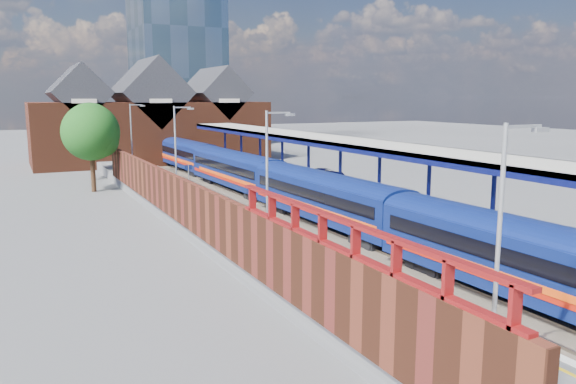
% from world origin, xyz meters
% --- Properties ---
extents(ground, '(240.00, 240.00, 0.00)m').
position_xyz_m(ground, '(0.00, 30.00, 0.00)').
color(ground, '#5B5B5E').
rests_on(ground, ground).
extents(ballast_bed, '(6.00, 76.00, 0.06)m').
position_xyz_m(ballast_bed, '(0.00, 20.00, 0.03)').
color(ballast_bed, '#473D33').
rests_on(ballast_bed, ground).
extents(rails, '(4.51, 76.00, 0.14)m').
position_xyz_m(rails, '(0.00, 20.00, 0.12)').
color(rails, slate).
rests_on(rails, ground).
extents(left_platform, '(5.00, 76.00, 1.00)m').
position_xyz_m(left_platform, '(-5.50, 20.00, 0.50)').
color(left_platform, '#565659').
rests_on(left_platform, ground).
extents(right_platform, '(6.00, 76.00, 1.00)m').
position_xyz_m(right_platform, '(6.00, 20.00, 0.50)').
color(right_platform, '#565659').
rests_on(right_platform, ground).
extents(coping_left, '(0.30, 76.00, 0.05)m').
position_xyz_m(coping_left, '(-3.15, 20.00, 1.02)').
color(coping_left, silver).
rests_on(coping_left, left_platform).
extents(coping_right, '(0.30, 76.00, 0.05)m').
position_xyz_m(coping_right, '(3.15, 20.00, 1.02)').
color(coping_right, silver).
rests_on(coping_right, right_platform).
extents(yellow_line, '(0.14, 76.00, 0.01)m').
position_xyz_m(yellow_line, '(-3.75, 20.00, 1.01)').
color(yellow_line, yellow).
rests_on(yellow_line, left_platform).
extents(train, '(3.19, 65.96, 3.45)m').
position_xyz_m(train, '(1.49, 22.33, 2.12)').
color(train, navy).
rests_on(train, ground).
extents(canopy, '(4.50, 52.00, 4.48)m').
position_xyz_m(canopy, '(5.48, 21.95, 5.25)').
color(canopy, '#0E1352').
rests_on(canopy, right_platform).
extents(lamp_post_a, '(1.48, 0.18, 7.00)m').
position_xyz_m(lamp_post_a, '(-6.36, -8.00, 4.99)').
color(lamp_post_a, '#A5A8AA').
rests_on(lamp_post_a, left_platform).
extents(lamp_post_b, '(1.48, 0.18, 7.00)m').
position_xyz_m(lamp_post_b, '(-6.36, 6.00, 4.99)').
color(lamp_post_b, '#A5A8AA').
rests_on(lamp_post_b, left_platform).
extents(lamp_post_c, '(1.48, 0.18, 7.00)m').
position_xyz_m(lamp_post_c, '(-6.36, 22.00, 4.99)').
color(lamp_post_c, '#A5A8AA').
rests_on(lamp_post_c, left_platform).
extents(lamp_post_d, '(1.48, 0.18, 7.00)m').
position_xyz_m(lamp_post_d, '(-6.36, 38.00, 4.99)').
color(lamp_post_d, '#A5A8AA').
rests_on(lamp_post_d, left_platform).
extents(platform_sign, '(0.55, 0.08, 2.50)m').
position_xyz_m(platform_sign, '(-5.00, 24.00, 2.69)').
color(platform_sign, '#A5A8AA').
rests_on(platform_sign, left_platform).
extents(brick_wall, '(0.35, 50.00, 3.86)m').
position_xyz_m(brick_wall, '(-8.10, 13.54, 2.45)').
color(brick_wall, '#572717').
rests_on(brick_wall, left_platform).
extents(station_building, '(30.00, 12.12, 13.78)m').
position_xyz_m(station_building, '(0.00, 58.00, 5.45)').
color(station_building, '#572717').
rests_on(station_building, ground).
extents(glass_tower, '(14.20, 14.20, 40.30)m').
position_xyz_m(glass_tower, '(10.00, 80.00, 20.20)').
color(glass_tower, '#47657A').
rests_on(glass_tower, ground).
extents(tree_near, '(5.20, 5.20, 8.10)m').
position_xyz_m(tree_near, '(-10.35, 35.91, 5.35)').
color(tree_near, '#382314').
rests_on(tree_near, ground).
extents(tree_far, '(5.20, 5.20, 8.10)m').
position_xyz_m(tree_far, '(-9.35, 43.91, 5.35)').
color(tree_far, '#382314').
rests_on(tree_far, ground).
extents(parked_car_silver, '(4.38, 2.34, 1.37)m').
position_xyz_m(parked_car_silver, '(6.56, 15.84, 1.69)').
color(parked_car_silver, '#A0A0A4').
rests_on(parked_car_silver, right_platform).
extents(parked_car_dark, '(5.05, 2.86, 1.38)m').
position_xyz_m(parked_car_dark, '(6.67, 15.10, 1.69)').
color(parked_car_dark, black).
rests_on(parked_car_dark, right_platform).
extents(parked_car_blue, '(4.82, 3.35, 1.22)m').
position_xyz_m(parked_car_blue, '(8.50, 26.37, 1.61)').
color(parked_car_blue, navy).
rests_on(parked_car_blue, right_platform).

